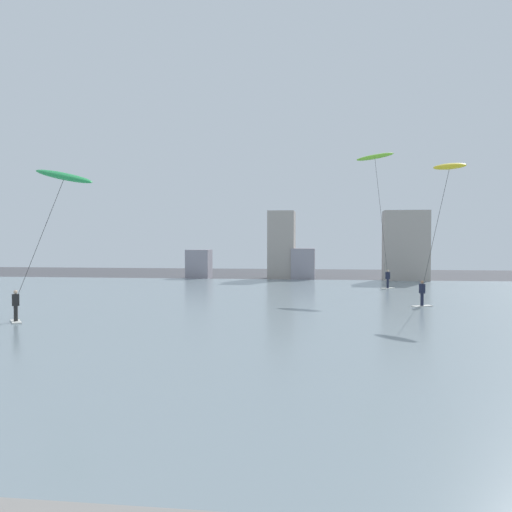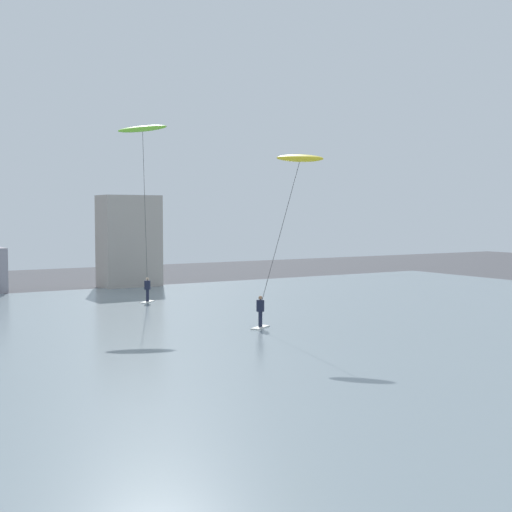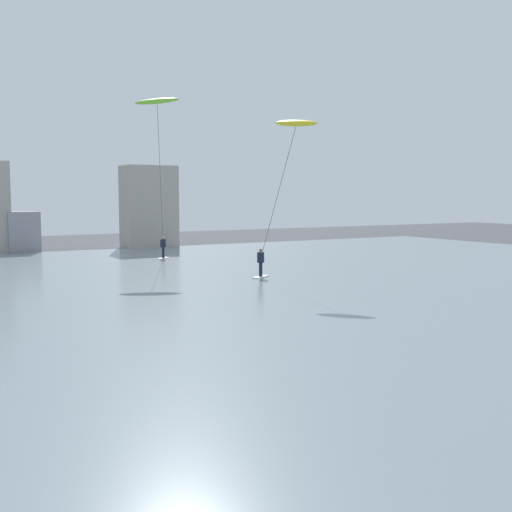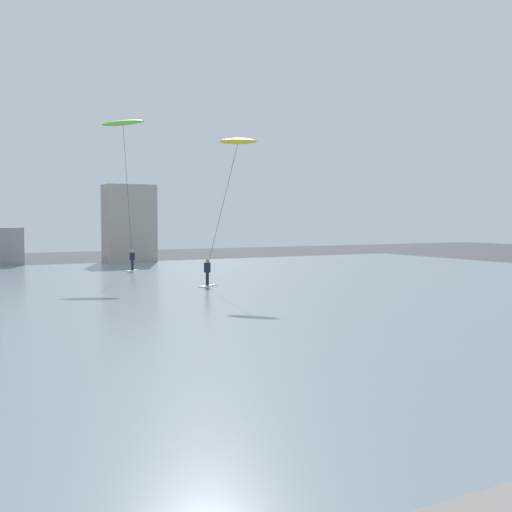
{
  "view_description": "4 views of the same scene",
  "coord_description": "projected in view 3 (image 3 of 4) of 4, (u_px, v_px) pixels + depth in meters",
  "views": [
    {
      "loc": [
        3.31,
        -1.52,
        4.29
      ],
      "look_at": [
        1.53,
        12.16,
        3.89
      ],
      "focal_mm": 38.52,
      "sensor_mm": 36.0,
      "label": 1
    },
    {
      "loc": [
        -9.94,
        3.18,
        5.95
      ],
      "look_at": [
        -1.03,
        17.7,
        4.93
      ],
      "focal_mm": 50.32,
      "sensor_mm": 36.0,
      "label": 2
    },
    {
      "loc": [
        -8.99,
        3.18,
        4.77
      ],
      "look_at": [
        -0.32,
        18.09,
        3.11
      ],
      "focal_mm": 44.53,
      "sensor_mm": 36.0,
      "label": 3
    },
    {
      "loc": [
        -5.63,
        -0.07,
        4.16
      ],
      "look_at": [
        1.86,
        13.96,
        3.21
      ],
      "focal_mm": 43.41,
      "sensor_mm": 36.0,
      "label": 4
    }
  ],
  "objects": [
    {
      "name": "kitesurfer_lime",
      "position": [
        158.0,
        118.0,
        43.17
      ],
      "size": [
        3.63,
        4.19,
        11.38
      ],
      "color": "silver",
      "rests_on": "water_bay"
    },
    {
      "name": "far_shore_buildings",
      "position": [
        58.0,
        213.0,
        54.05
      ],
      "size": [
        26.17,
        4.88,
        7.51
      ],
      "color": "gray",
      "rests_on": "ground"
    },
    {
      "name": "water_bay",
      "position": [
        119.0,
        299.0,
        28.96
      ],
      "size": [
        84.0,
        52.0,
        0.1
      ],
      "primitive_type": "cube",
      "color": "gray",
      "rests_on": "ground"
    },
    {
      "name": "kitesurfer_yellow",
      "position": [
        290.0,
        146.0,
        34.69
      ],
      "size": [
        2.98,
        3.5,
        8.88
      ],
      "color": "silver",
      "rests_on": "water_bay"
    }
  ]
}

